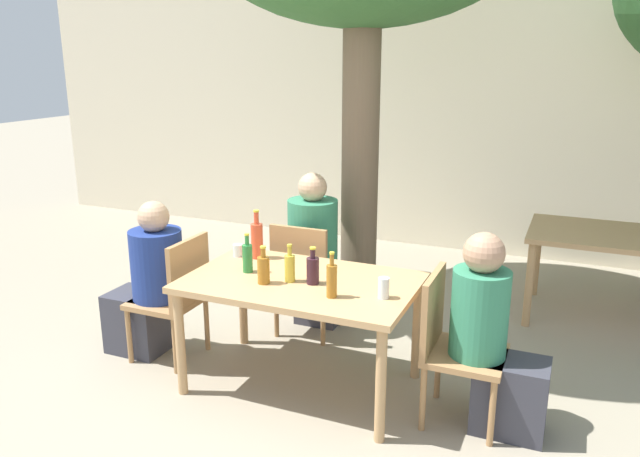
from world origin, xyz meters
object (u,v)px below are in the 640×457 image
Objects in this scene: wine_bottle_5 at (313,270)px; dining_table_back at (618,245)px; oil_cruet_0 at (290,267)px; soda_bottle_2 at (257,239)px; amber_bottle_4 at (332,280)px; patio_chair_2 at (305,274)px; dining_table_front at (301,291)px; drinking_glass_1 at (238,250)px; amber_bottle_1 at (264,269)px; person_seated_2 at (317,257)px; person_seated_0 at (148,287)px; green_bottle_3 at (248,257)px; person_seated_1 at (494,344)px; drinking_glass_0 at (384,288)px; patio_chair_1 at (451,340)px; patio_chair_0 at (177,292)px.

dining_table_back is at bearing 47.45° from wine_bottle_5.
oil_cruet_0 is 0.52m from soda_bottle_2.
soda_bottle_2 is at bearing 147.87° from amber_bottle_4.
wine_bottle_5 reaches higher than dining_table_back.
dining_table_front is at bearing 112.68° from patio_chair_2.
dining_table_back is 15.79× the size of drinking_glass_1.
amber_bottle_1 reaches higher than patio_chair_2.
amber_bottle_4 is at bearing 117.29° from person_seated_2.
green_bottle_3 is (0.80, -0.01, 0.32)m from person_seated_0.
dining_table_front is at bearing -22.72° from drinking_glass_1.
wine_bottle_5 is at bearing -29.06° from soda_bottle_2.
drinking_glass_1 is (0.58, 0.25, 0.27)m from person_seated_0.
person_seated_2 reaches higher than person_seated_1.
amber_bottle_1 is (0.99, -0.15, 0.31)m from person_seated_0.
drinking_glass_1 is (-0.31, -0.66, 0.21)m from person_seated_2.
drinking_glass_0 is (0.28, 0.10, -0.04)m from amber_bottle_4.
wine_bottle_5 is at bearing 111.97° from person_seated_2.
patio_chair_0 is at bearing 90.00° from patio_chair_1.
person_seated_2 reaches higher than drinking_glass_1.
green_bottle_3 is 0.47m from wine_bottle_5.
dining_table_front is at bearing -30.83° from soda_bottle_2.
drinking_glass_1 is (-0.41, 0.39, -0.05)m from amber_bottle_1.
patio_chair_2 is 3.26× the size of amber_bottle_4.
oil_cruet_0 reaches higher than patio_chair_1.
person_seated_2 is (0.89, 0.90, 0.06)m from person_seated_0.
amber_bottle_4 is at bearing -159.91° from drinking_glass_0.
drinking_glass_0 is (1.50, -0.09, 0.29)m from patio_chair_0.
dining_table_back is at bearing 123.94° from patio_chair_0.
dining_table_back is (1.85, 1.88, -0.01)m from dining_table_front.
wine_bottle_5 reaches higher than drinking_glass_1.
person_seated_2 is 1.26m from amber_bottle_4.
wine_bottle_5 is at bearing 22.17° from amber_bottle_1.
patio_chair_0 is at bearing 176.48° from oil_cruet_0.
patio_chair_1 is at bearing 7.45° from amber_bottle_1.
soda_bottle_2 is at bearing 123.06° from amber_bottle_1.
patio_chair_1 is 1.46m from soda_bottle_2.
person_seated_1 is at bearing -0.00° from dining_table_front.
person_seated_0 is 2.35m from person_seated_1.
patio_chair_0 is at bearing 178.11° from wine_bottle_5.
patio_chair_2 is 0.79× the size of person_seated_0.
amber_bottle_1 is at bearing -135.09° from dining_table_back.
patio_chair_0 reaches higher than dining_table_back.
person_seated_2 is 5.32× the size of wine_bottle_5.
amber_bottle_1 is 0.74m from drinking_glass_0.
oil_cruet_0 is at bearing -134.49° from dining_table_back.
soda_bottle_2 is 2.75× the size of drinking_glass_0.
amber_bottle_4 is at bearing -5.44° from amber_bottle_1.
person_seated_1 is (0.24, -0.00, 0.02)m from patio_chair_1.
person_seated_1 is 1.72m from person_seated_2.
patio_chair_0 is 0.79× the size of person_seated_0.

